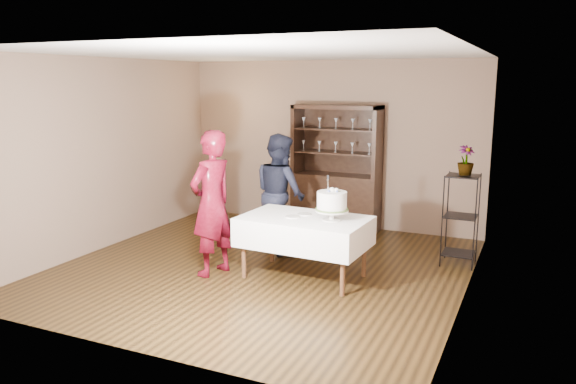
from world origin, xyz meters
The scene contains 14 objects.
floor centered at (0.00, 0.00, 0.00)m, with size 5.00×5.00×0.00m, color black.
ceiling centered at (0.00, 0.00, 2.70)m, with size 5.00×5.00×0.00m, color silver.
back_wall centered at (0.00, 2.50, 1.35)m, with size 5.00×0.02×2.70m, color brown.
wall_left centered at (-2.50, 0.00, 1.35)m, with size 0.02×5.00×2.70m, color brown.
wall_right centered at (2.50, 0.00, 1.35)m, with size 0.02×5.00×2.70m, color brown.
china_hutch centered at (0.20, 2.25, 0.66)m, with size 1.40×0.48×2.00m.
plant_etagere centered at (2.28, 1.20, 0.65)m, with size 0.42×0.42×1.20m.
cake_table centered at (0.62, -0.09, 0.58)m, with size 1.56×1.01×0.76m.
woman centered at (-0.47, -0.43, 0.90)m, with size 0.66×0.43×1.80m, color #3E0510.
man centered at (-0.12, 0.80, 0.83)m, with size 0.81×0.63×1.67m, color black.
cake centered at (0.97, -0.09, 0.97)m, with size 0.45×0.45×0.54m.
plate_near centered at (0.49, -0.15, 0.76)m, with size 0.18×0.18×0.01m, color silver.
plate_far centered at (0.57, 0.03, 0.76)m, with size 0.17×0.17×0.01m, color silver.
potted_plant centered at (2.30, 1.23, 1.38)m, with size 0.21×0.21×0.38m, color #527236.
Camera 1 is at (3.15, -6.16, 2.38)m, focal length 35.00 mm.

